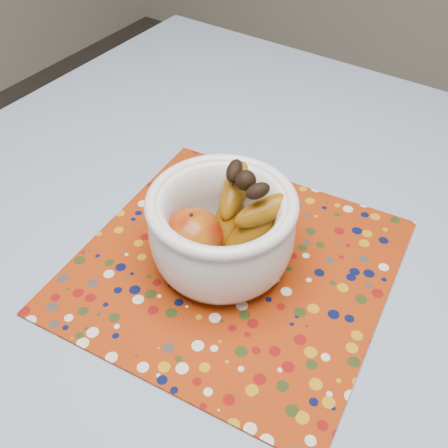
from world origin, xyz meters
name	(u,v)px	position (x,y,z in m)	size (l,w,h in m)	color
table	(254,308)	(0.00, 0.00, 0.67)	(1.20, 1.20, 0.75)	brown
tablecloth	(257,274)	(0.00, 0.00, 0.76)	(1.32, 1.32, 0.01)	#6588A9
placemat	(233,265)	(-0.03, -0.01, 0.76)	(0.43, 0.43, 0.00)	maroon
fruit_bowl	(227,225)	(-0.05, -0.01, 0.83)	(0.21, 0.21, 0.15)	white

